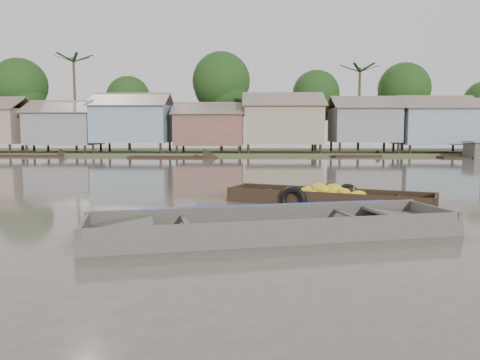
{
  "coord_description": "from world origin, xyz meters",
  "views": [
    {
      "loc": [
        -0.43,
        -11.28,
        2.11
      ],
      "look_at": [
        -0.65,
        1.13,
        0.8
      ],
      "focal_mm": 35.0,
      "sensor_mm": 36.0,
      "label": 1
    }
  ],
  "objects": [
    {
      "name": "ground",
      "position": [
        0.0,
        0.0,
        0.0
      ],
      "size": [
        120.0,
        120.0,
        0.0
      ],
      "primitive_type": "plane",
      "color": "#50473D",
      "rests_on": "ground"
    },
    {
      "name": "distant_boats",
      "position": [
        12.85,
        24.23,
        0.23
      ],
      "size": [
        49.08,
        15.87,
        1.38
      ],
      "color": "black",
      "rests_on": "ground"
    },
    {
      "name": "banana_boat",
      "position": [
        1.79,
        2.14,
        0.17
      ],
      "size": [
        5.95,
        3.56,
        0.83
      ],
      "rotation": [
        0.0,
        0.0,
        -0.4
      ],
      "color": "black",
      "rests_on": "ground"
    },
    {
      "name": "viewer_boat",
      "position": [
        0.09,
        -1.88,
        0.06
      ],
      "size": [
        7.74,
        3.69,
        0.6
      ],
      "rotation": [
        0.0,
        0.0,
        0.24
      ],
      "color": "#433D38",
      "rests_on": "ground"
    },
    {
      "name": "riverbank",
      "position": [
        3.03,
        31.86,
        3.07
      ],
      "size": [
        120.0,
        12.47,
        10.22
      ],
      "color": "#384723",
      "rests_on": "ground"
    }
  ]
}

